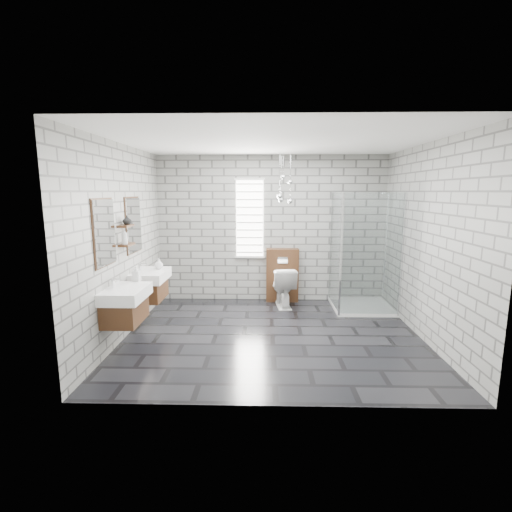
{
  "coord_description": "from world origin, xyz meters",
  "views": [
    {
      "loc": [
        -0.11,
        -5.08,
        2.05
      ],
      "look_at": [
        -0.25,
        0.35,
        1.1
      ],
      "focal_mm": 26.0,
      "sensor_mm": 36.0,
      "label": 1
    }
  ],
  "objects_px": {
    "toilet": "(283,286)",
    "vanity_right": "(148,277)",
    "vanity_left": "(123,295)",
    "cistern_panel": "(282,275)",
    "shower_enclosure": "(358,282)"
  },
  "relations": [
    {
      "from": "cistern_panel",
      "to": "shower_enclosure",
      "type": "distance_m",
      "value": 1.39
    },
    {
      "from": "vanity_right",
      "to": "toilet",
      "type": "xyz_separation_m",
      "value": [
        2.12,
        0.98,
        -0.4
      ]
    },
    {
      "from": "shower_enclosure",
      "to": "toilet",
      "type": "bearing_deg",
      "value": 170.96
    },
    {
      "from": "vanity_right",
      "to": "toilet",
      "type": "bearing_deg",
      "value": 24.84
    },
    {
      "from": "vanity_left",
      "to": "cistern_panel",
      "type": "distance_m",
      "value": 3.15
    },
    {
      "from": "vanity_left",
      "to": "toilet",
      "type": "distance_m",
      "value": 2.94
    },
    {
      "from": "vanity_right",
      "to": "toilet",
      "type": "height_order",
      "value": "vanity_right"
    },
    {
      "from": "vanity_left",
      "to": "toilet",
      "type": "height_order",
      "value": "vanity_left"
    },
    {
      "from": "vanity_left",
      "to": "shower_enclosure",
      "type": "xyz_separation_m",
      "value": [
        3.41,
        1.79,
        -0.25
      ]
    },
    {
      "from": "toilet",
      "to": "cistern_panel",
      "type": "bearing_deg",
      "value": -96.5
    },
    {
      "from": "vanity_left",
      "to": "vanity_right",
      "type": "distance_m",
      "value": 1.02
    },
    {
      "from": "vanity_left",
      "to": "shower_enclosure",
      "type": "relative_size",
      "value": 0.77
    },
    {
      "from": "toilet",
      "to": "vanity_right",
      "type": "bearing_deg",
      "value": 18.34
    },
    {
      "from": "cistern_panel",
      "to": "vanity_right",
      "type": "bearing_deg",
      "value": -148.61
    },
    {
      "from": "shower_enclosure",
      "to": "toilet",
      "type": "height_order",
      "value": "shower_enclosure"
    }
  ]
}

